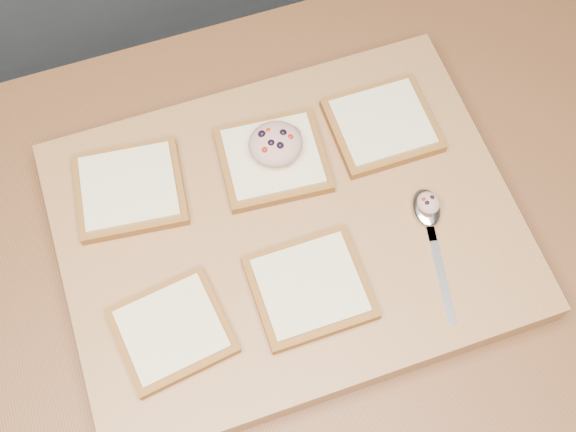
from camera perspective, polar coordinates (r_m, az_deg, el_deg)
The scene contains 11 objects.
ground at distance 1.73m, azimuth 0.78°, elevation -15.12°, with size 4.00×4.00×0.00m, color #515459.
island_counter at distance 1.28m, azimuth 1.03°, elevation -11.86°, with size 2.00×0.80×0.90m.
cutting_board at distance 0.85m, azimuth 0.00°, elevation -1.14°, with size 0.52×0.40×0.04m, color #AF784B.
bread_far_left at distance 0.86m, azimuth -12.41°, elevation 2.11°, with size 0.14×0.13×0.02m.
bread_far_center at distance 0.86m, azimuth -1.21°, elevation 4.52°, with size 0.13×0.12×0.02m.
bread_far_right at distance 0.89m, azimuth 7.44°, elevation 7.16°, with size 0.12×0.11×0.02m.
bread_near_left at distance 0.79m, azimuth -9.15°, elevation -8.92°, with size 0.13×0.12×0.02m.
bread_near_center at distance 0.80m, azimuth 1.74°, elevation -5.65°, with size 0.12×0.11×0.02m.
tuna_salad_dollop at distance 0.85m, azimuth -0.99°, elevation 5.74°, with size 0.06×0.06×0.03m.
spoon at distance 0.85m, azimuth 11.04°, elevation -0.10°, with size 0.05×0.17×0.01m.
spoon_salad at distance 0.84m, azimuth 11.03°, elevation 1.04°, with size 0.03×0.03×0.02m.
Camera 1 is at (-0.11, -0.26, 1.71)m, focal length 45.00 mm.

